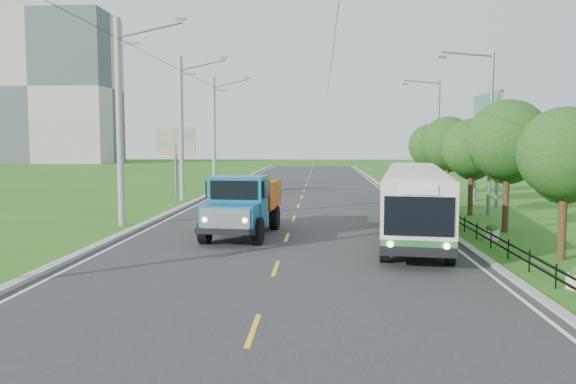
# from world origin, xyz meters

# --- Properties ---
(ground) EXTENTS (240.00, 240.00, 0.00)m
(ground) POSITION_xyz_m (0.00, 0.00, 0.00)
(ground) COLOR #2A6117
(ground) RESTS_ON ground
(road) EXTENTS (14.00, 120.00, 0.02)m
(road) POSITION_xyz_m (0.00, 20.00, 0.01)
(road) COLOR #28282B
(road) RESTS_ON ground
(curb_left) EXTENTS (0.40, 120.00, 0.15)m
(curb_left) POSITION_xyz_m (-7.20, 20.00, 0.07)
(curb_left) COLOR #9E9E99
(curb_left) RESTS_ON ground
(curb_right) EXTENTS (0.30, 120.00, 0.10)m
(curb_right) POSITION_xyz_m (7.15, 20.00, 0.05)
(curb_right) COLOR #9E9E99
(curb_right) RESTS_ON ground
(edge_line_left) EXTENTS (0.12, 120.00, 0.00)m
(edge_line_left) POSITION_xyz_m (-6.65, 20.00, 0.02)
(edge_line_left) COLOR silver
(edge_line_left) RESTS_ON road
(edge_line_right) EXTENTS (0.12, 120.00, 0.00)m
(edge_line_right) POSITION_xyz_m (6.65, 20.00, 0.02)
(edge_line_right) COLOR silver
(edge_line_right) RESTS_ON road
(centre_dash) EXTENTS (0.12, 2.20, 0.00)m
(centre_dash) POSITION_xyz_m (0.00, 0.00, 0.02)
(centre_dash) COLOR yellow
(centre_dash) RESTS_ON road
(railing_right) EXTENTS (0.04, 40.00, 0.60)m
(railing_right) POSITION_xyz_m (8.00, 14.00, 0.30)
(railing_right) COLOR black
(railing_right) RESTS_ON ground
(pole_near) EXTENTS (3.51, 0.32, 10.00)m
(pole_near) POSITION_xyz_m (-8.26, 9.00, 5.09)
(pole_near) COLOR gray
(pole_near) RESTS_ON ground
(pole_mid) EXTENTS (3.51, 0.32, 10.00)m
(pole_mid) POSITION_xyz_m (-8.26, 21.00, 5.09)
(pole_mid) COLOR gray
(pole_mid) RESTS_ON ground
(pole_far) EXTENTS (3.51, 0.32, 10.00)m
(pole_far) POSITION_xyz_m (-8.26, 33.00, 5.09)
(pole_far) COLOR gray
(pole_far) RESTS_ON ground
(tree_second) EXTENTS (3.18, 3.26, 5.30)m
(tree_second) POSITION_xyz_m (9.86, 2.14, 3.52)
(tree_second) COLOR #382314
(tree_second) RESTS_ON ground
(tree_third) EXTENTS (3.60, 3.62, 6.00)m
(tree_third) POSITION_xyz_m (9.86, 8.14, 3.99)
(tree_third) COLOR #382314
(tree_third) RESTS_ON ground
(tree_fourth) EXTENTS (3.24, 3.31, 5.40)m
(tree_fourth) POSITION_xyz_m (9.86, 14.14, 3.59)
(tree_fourth) COLOR #382314
(tree_fourth) RESTS_ON ground
(tree_fifth) EXTENTS (3.48, 3.52, 5.80)m
(tree_fifth) POSITION_xyz_m (9.86, 20.14, 3.85)
(tree_fifth) COLOR #382314
(tree_fifth) RESTS_ON ground
(tree_back) EXTENTS (3.30, 3.36, 5.50)m
(tree_back) POSITION_xyz_m (9.86, 26.14, 3.65)
(tree_back) COLOR #382314
(tree_back) RESTS_ON ground
(streetlight_mid) EXTENTS (3.02, 0.20, 9.07)m
(streetlight_mid) POSITION_xyz_m (10.64, 14.00, 4.90)
(streetlight_mid) COLOR slate
(streetlight_mid) RESTS_ON ground
(streetlight_far) EXTENTS (3.02, 0.20, 9.07)m
(streetlight_far) POSITION_xyz_m (10.64, 28.00, 4.90)
(streetlight_far) COLOR slate
(streetlight_far) RESTS_ON ground
(planter_near) EXTENTS (0.64, 0.64, 0.67)m
(planter_near) POSITION_xyz_m (8.60, 6.00, 0.29)
(planter_near) COLOR silver
(planter_near) RESTS_ON ground
(planter_mid) EXTENTS (0.64, 0.64, 0.67)m
(planter_mid) POSITION_xyz_m (8.60, 14.00, 0.29)
(planter_mid) COLOR silver
(planter_mid) RESTS_ON ground
(planter_far) EXTENTS (0.64, 0.64, 0.67)m
(planter_far) POSITION_xyz_m (8.60, 22.00, 0.29)
(planter_far) COLOR silver
(planter_far) RESTS_ON ground
(billboard_left) EXTENTS (3.00, 0.20, 5.20)m
(billboard_left) POSITION_xyz_m (-9.50, 24.00, 3.87)
(billboard_left) COLOR slate
(billboard_left) RESTS_ON ground
(billboard_right) EXTENTS (0.24, 6.00, 7.30)m
(billboard_right) POSITION_xyz_m (12.30, 20.00, 5.34)
(billboard_right) COLOR slate
(billboard_right) RESTS_ON ground
(apartment_near) EXTENTS (28.00, 14.00, 30.00)m
(apartment_near) POSITION_xyz_m (-55.00, 95.00, 15.00)
(apartment_near) COLOR #B7B2A3
(apartment_near) RESTS_ON ground
(bus) EXTENTS (4.51, 14.98, 2.86)m
(bus) POSITION_xyz_m (5.56, 7.01, 1.72)
(bus) COLOR #27612F
(bus) RESTS_ON ground
(dump_truck) EXTENTS (2.93, 6.51, 2.66)m
(dump_truck) POSITION_xyz_m (-1.94, 6.38, 1.51)
(dump_truck) COLOR #17638A
(dump_truck) RESTS_ON ground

